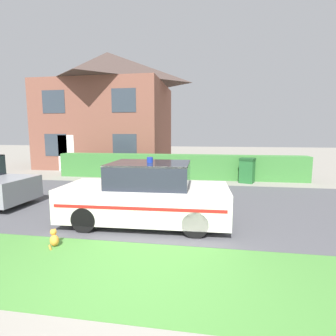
# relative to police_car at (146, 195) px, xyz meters

# --- Properties ---
(ground_plane) EXTENTS (80.00, 80.00, 0.00)m
(ground_plane) POSITION_rel_police_car_xyz_m (0.49, -2.52, -0.72)
(ground_plane) COLOR gray
(road_strip) EXTENTS (28.00, 6.23, 0.01)m
(road_strip) POSITION_rel_police_car_xyz_m (0.49, 1.95, -0.71)
(road_strip) COLOR #4C4C51
(road_strip) RESTS_ON ground
(lawn_verge) EXTENTS (28.00, 2.23, 0.01)m
(lawn_verge) POSITION_rel_police_car_xyz_m (0.49, -2.28, -0.71)
(lawn_verge) COLOR #478438
(lawn_verge) RESTS_ON ground
(garden_hedge) EXTENTS (12.04, 0.83, 1.17)m
(garden_hedge) POSITION_rel_police_car_xyz_m (-0.03, 6.65, -0.13)
(garden_hedge) COLOR #3D7F38
(garden_hedge) RESTS_ON ground
(police_car) EXTENTS (4.03, 1.81, 1.64)m
(police_car) POSITION_rel_police_car_xyz_m (0.00, 0.00, 0.00)
(police_car) COLOR black
(police_car) RESTS_ON road_strip
(cat) EXTENTS (0.29, 0.37, 0.32)m
(cat) POSITION_rel_police_car_xyz_m (-1.51, -1.52, -0.59)
(cat) COLOR orange
(cat) RESTS_ON ground
(house_left) EXTENTS (8.04, 6.52, 7.53)m
(house_left) POSITION_rel_police_car_xyz_m (-5.35, 11.25, 3.12)
(house_left) COLOR brown
(house_left) RESTS_ON ground
(wheelie_bin) EXTENTS (0.79, 0.78, 1.11)m
(wheelie_bin) POSITION_rel_police_car_xyz_m (3.17, 5.94, -0.16)
(wheelie_bin) COLOR #23662D
(wheelie_bin) RESTS_ON ground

